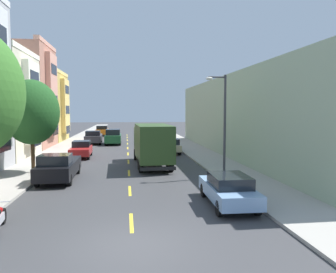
# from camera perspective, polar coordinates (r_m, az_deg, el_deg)

# --- Properties ---
(ground_plane) EXTENTS (160.00, 160.00, 0.00)m
(ground_plane) POSITION_cam_1_polar(r_m,az_deg,el_deg) (40.51, -7.09, -1.54)
(ground_plane) COLOR #38383A
(sidewalk_left) EXTENTS (3.20, 120.00, 0.14)m
(sidewalk_left) POSITION_cam_1_polar(r_m,az_deg,el_deg) (39.14, -17.53, -1.83)
(sidewalk_left) COLOR #A39E93
(sidewalk_left) RESTS_ON ground_plane
(sidewalk_right) EXTENTS (3.20, 120.00, 0.14)m
(sidewalk_right) POSITION_cam_1_polar(r_m,az_deg,el_deg) (39.20, 3.37, -1.61)
(sidewalk_right) COLOR #A39E93
(sidewalk_right) RESTS_ON ground_plane
(lane_centerline_dashes) EXTENTS (0.14, 47.20, 0.01)m
(lane_centerline_dashes) POSITION_cam_1_polar(r_m,az_deg,el_deg) (35.05, -7.04, -2.49)
(lane_centerline_dashes) COLOR yellow
(lane_centerline_dashes) RESTS_ON ground_plane
(townhouse_fifth_mustard) EXTENTS (10.74, 7.82, 9.60)m
(townhouse_fifth_mustard) POSITION_cam_1_polar(r_m,az_deg,el_deg) (48.37, -23.64, 4.56)
(townhouse_fifth_mustard) COLOR tan
(townhouse_fifth_mustard) RESTS_ON ground_plane
(apartment_block_opposite) EXTENTS (10.00, 36.00, 7.48)m
(apartment_block_opposite) POSITION_cam_1_polar(r_m,az_deg,el_deg) (33.31, 17.27, 3.42)
(apartment_block_opposite) COLOR #99AD8E
(apartment_block_opposite) RESTS_ON ground_plane
(street_tree_second) EXTENTS (3.62, 3.62, 6.21)m
(street_tree_second) POSITION_cam_1_polar(r_m,az_deg,el_deg) (23.54, -22.78, 3.94)
(street_tree_second) COLOR #47331E
(street_tree_second) RESTS_ON sidewalk_left
(street_lamp) EXTENTS (1.35, 0.28, 6.41)m
(street_lamp) POSITION_cam_1_polar(r_m,az_deg,el_deg) (21.07, 9.51, 3.37)
(street_lamp) COLOR #38383D
(street_lamp) RESTS_ON sidewalk_right
(delivery_box_truck) EXTENTS (2.64, 7.96, 3.23)m
(delivery_box_truck) POSITION_cam_1_polar(r_m,az_deg,el_deg) (25.17, -2.83, -0.99)
(delivery_box_truck) COLOR #2D471E
(delivery_box_truck) RESTS_ON ground_plane
(parked_hatchback_champagne) EXTENTS (1.82, 4.03, 1.50)m
(parked_hatchback_champagne) POSITION_cam_1_polar(r_m,az_deg,el_deg) (32.65, 0.46, -1.64)
(parked_hatchback_champagne) COLOR tan
(parked_hatchback_champagne) RESTS_ON ground_plane
(parked_pickup_orange) EXTENTS (2.10, 5.34, 1.73)m
(parked_pickup_orange) POSITION_cam_1_polar(r_m,az_deg,el_deg) (56.73, -11.43, 0.99)
(parked_pickup_orange) COLOR orange
(parked_pickup_orange) RESTS_ON ground_plane
(parked_pickup_charcoal) EXTENTS (2.15, 5.36, 1.73)m
(parked_pickup_charcoal) POSITION_cam_1_polar(r_m,az_deg,el_deg) (43.04, -12.89, -0.16)
(parked_pickup_charcoal) COLOR #333338
(parked_pickup_charcoal) RESTS_ON ground_plane
(parked_hatchback_burgundy) EXTENTS (1.78, 4.02, 1.50)m
(parked_hatchback_burgundy) POSITION_cam_1_polar(r_m,az_deg,el_deg) (47.70, -1.89, 0.33)
(parked_hatchback_burgundy) COLOR maroon
(parked_hatchback_burgundy) RESTS_ON ground_plane
(parked_pickup_black) EXTENTS (2.05, 5.32, 1.73)m
(parked_pickup_black) POSITION_cam_1_polar(r_m,az_deg,el_deg) (21.21, -18.60, -5.08)
(parked_pickup_black) COLOR black
(parked_pickup_black) RESTS_ON ground_plane
(parked_pickup_silver) EXTENTS (2.01, 5.31, 1.73)m
(parked_pickup_silver) POSITION_cam_1_polar(r_m,az_deg,el_deg) (61.94, -3.30, 1.37)
(parked_pickup_silver) COLOR #B2B5BA
(parked_pickup_silver) RESTS_ON ground_plane
(parked_sedan_sky) EXTENTS (1.91, 4.54, 1.43)m
(parked_sedan_sky) POSITION_cam_1_polar(r_m,az_deg,el_deg) (15.16, 10.52, -9.03)
(parked_sedan_sky) COLOR #7A9EC6
(parked_sedan_sky) RESTS_ON ground_plane
(parked_hatchback_red) EXTENTS (1.84, 4.04, 1.50)m
(parked_hatchback_red) POSITION_cam_1_polar(r_m,az_deg,el_deg) (30.79, -14.96, -2.18)
(parked_hatchback_red) COLOR #AD1E1E
(parked_hatchback_red) RESTS_ON ground_plane
(moving_forest_sedan) EXTENTS (1.95, 4.80, 1.93)m
(moving_forest_sedan) POSITION_cam_1_polar(r_m,az_deg,el_deg) (41.93, -9.57, -0.01)
(moving_forest_sedan) COLOR #194C28
(moving_forest_sedan) RESTS_ON ground_plane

